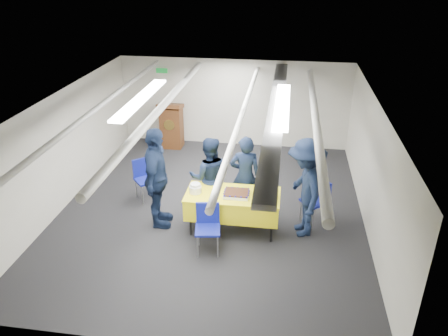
{
  "coord_description": "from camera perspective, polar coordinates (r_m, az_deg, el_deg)",
  "views": [
    {
      "loc": [
        1.37,
        -7.5,
        4.65
      ],
      "look_at": [
        0.29,
        -0.2,
        1.05
      ],
      "focal_mm": 35.0,
      "sensor_mm": 36.0,
      "label": 1
    }
  ],
  "objects": [
    {
      "name": "sailor_b",
      "position": [
        8.41,
        -1.93,
        -1.17
      ],
      "size": [
        0.88,
        0.75,
        1.62
      ],
      "primitive_type": "imported",
      "rotation": [
        0.0,
        0.0,
        3.32
      ],
      "color": "black",
      "rests_on": "ground"
    },
    {
      "name": "chair_near",
      "position": [
        7.53,
        -2.14,
        -7.15
      ],
      "size": [
        0.48,
        0.48,
        0.87
      ],
      "color": "gray",
      "rests_on": "ground"
    },
    {
      "name": "plate_stack_left",
      "position": [
        7.93,
        -3.77,
        -2.68
      ],
      "size": [
        0.22,
        0.22,
        0.18
      ],
      "color": "white",
      "rests_on": "serving_table"
    },
    {
      "name": "sailor_d",
      "position": [
        7.89,
        10.51,
        -2.61
      ],
      "size": [
        0.91,
        1.31,
        1.86
      ],
      "primitive_type": "imported",
      "rotation": [
        0.0,
        0.0,
        -1.37
      ],
      "color": "black",
      "rests_on": "ground"
    },
    {
      "name": "ground",
      "position": [
        8.93,
        -1.63,
        -5.39
      ],
      "size": [
        7.0,
        7.0,
        0.0
      ],
      "primitive_type": "plane",
      "color": "black",
      "rests_on": "ground"
    },
    {
      "name": "sheet_cake",
      "position": [
        7.83,
        1.65,
        -3.37
      ],
      "size": [
        0.47,
        0.36,
        0.08
      ],
      "color": "white",
      "rests_on": "serving_table"
    },
    {
      "name": "sailor_a",
      "position": [
        8.44,
        2.75,
        -1.02
      ],
      "size": [
        0.63,
        0.45,
        1.63
      ],
      "primitive_type": "imported",
      "rotation": [
        0.0,
        0.0,
        3.25
      ],
      "color": "black",
      "rests_on": "ground"
    },
    {
      "name": "sailor_c",
      "position": [
        8.08,
        -8.79,
        -1.39
      ],
      "size": [
        0.59,
        1.19,
        1.95
      ],
      "primitive_type": "imported",
      "rotation": [
        0.0,
        0.0,
        1.68
      ],
      "color": "black",
      "rests_on": "ground"
    },
    {
      "name": "serving_table",
      "position": [
        8.01,
        1.14,
        -4.71
      ],
      "size": [
        1.71,
        0.81,
        0.77
      ],
      "color": "black",
      "rests_on": "ground"
    },
    {
      "name": "room_shell",
      "position": [
        8.5,
        -0.68,
        6.49
      ],
      "size": [
        6.0,
        7.0,
        2.3
      ],
      "color": "beige",
      "rests_on": "ground"
    },
    {
      "name": "plate_stack_right",
      "position": [
        7.78,
        5.82,
        -3.35
      ],
      "size": [
        0.22,
        0.22,
        0.18
      ],
      "color": "white",
      "rests_on": "serving_table"
    },
    {
      "name": "chair_right",
      "position": [
        8.49,
        12.2,
        -3.68
      ],
      "size": [
        0.59,
        0.59,
        0.87
      ],
      "color": "gray",
      "rests_on": "ground"
    },
    {
      "name": "podium",
      "position": [
        11.68,
        -6.86,
        5.58
      ],
      "size": [
        0.62,
        0.53,
        1.25
      ],
      "color": "brown",
      "rests_on": "ground"
    },
    {
      "name": "chair_left",
      "position": [
        9.26,
        -10.36,
        -0.88
      ],
      "size": [
        0.59,
        0.59,
        0.87
      ],
      "color": "gray",
      "rests_on": "ground"
    }
  ]
}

